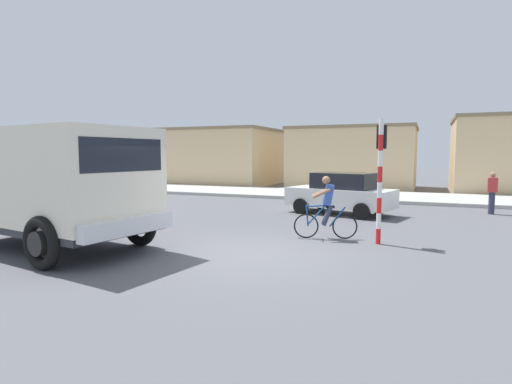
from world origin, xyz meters
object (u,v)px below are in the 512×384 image
traffic_light_pole (381,164)px  truck_foreground (52,181)px  car_red_near (341,193)px  pedestrian_near_kerb (492,192)px  cyclist (326,207)px

traffic_light_pole → truck_foreground: bearing=-153.3°
car_red_near → pedestrian_near_kerb: size_ratio=2.65×
truck_foreground → traffic_light_pole: traffic_light_pole is taller
car_red_near → pedestrian_near_kerb: bearing=22.7°
car_red_near → pedestrian_near_kerb: (5.36, 2.25, 0.03)m
car_red_near → truck_foreground: bearing=-122.2°
cyclist → pedestrian_near_kerb: bearing=55.4°
cyclist → traffic_light_pole: size_ratio=0.54×
truck_foreground → car_red_near: 10.08m
traffic_light_pole → pedestrian_near_kerb: (3.43, 7.09, -1.22)m
truck_foreground → traffic_light_pole: size_ratio=1.79×
truck_foreground → traffic_light_pole: 8.17m
cyclist → traffic_light_pole: 1.85m
truck_foreground → cyclist: 7.02m
truck_foreground → car_red_near: truck_foreground is taller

